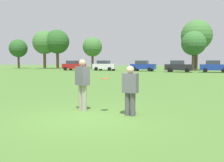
{
  "coord_description": "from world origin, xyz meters",
  "views": [
    {
      "loc": [
        3.14,
        -6.57,
        1.69
      ],
      "look_at": [
        0.21,
        1.42,
        1.0
      ],
      "focal_mm": 39.13,
      "sensor_mm": 36.0,
      "label": 1
    }
  ],
  "objects_px": {
    "player_thrower": "(82,82)",
    "parked_car_mid_right": "(179,66)",
    "player_defender": "(130,88)",
    "parked_car_near_right": "(214,66)",
    "parked_car_near_left": "(74,65)",
    "parked_car_mid_left": "(105,66)",
    "parked_car_center": "(143,66)",
    "frisbee": "(105,78)"
  },
  "relations": [
    {
      "from": "frisbee",
      "to": "parked_car_mid_right",
      "type": "distance_m",
      "value": 32.08
    },
    {
      "from": "player_thrower",
      "to": "parked_car_mid_left",
      "type": "relative_size",
      "value": 0.41
    },
    {
      "from": "parked_car_near_right",
      "to": "parked_car_mid_left",
      "type": "bearing_deg",
      "value": 176.82
    },
    {
      "from": "parked_car_mid_left",
      "to": "player_defender",
      "type": "bearing_deg",
      "value": -66.89
    },
    {
      "from": "parked_car_mid_left",
      "to": "parked_car_near_right",
      "type": "height_order",
      "value": "same"
    },
    {
      "from": "player_defender",
      "to": "frisbee",
      "type": "xyz_separation_m",
      "value": [
        -0.87,
        0.09,
        0.27
      ]
    },
    {
      "from": "player_defender",
      "to": "parked_car_near_left",
      "type": "relative_size",
      "value": 0.37
    },
    {
      "from": "player_thrower",
      "to": "parked_car_near_left",
      "type": "relative_size",
      "value": 0.41
    },
    {
      "from": "parked_car_mid_right",
      "to": "player_thrower",
      "type": "bearing_deg",
      "value": -90.79
    },
    {
      "from": "parked_car_near_left",
      "to": "parked_car_mid_right",
      "type": "xyz_separation_m",
      "value": [
        19.02,
        -0.89,
        0.0
      ]
    },
    {
      "from": "parked_car_mid_left",
      "to": "parked_car_near_right",
      "type": "distance_m",
      "value": 18.39
    },
    {
      "from": "parked_car_near_left",
      "to": "parked_car_mid_right",
      "type": "relative_size",
      "value": 1.0
    },
    {
      "from": "player_thrower",
      "to": "parked_car_center",
      "type": "distance_m",
      "value": 34.46
    },
    {
      "from": "parked_car_mid_left",
      "to": "parked_car_mid_right",
      "type": "height_order",
      "value": "same"
    },
    {
      "from": "frisbee",
      "to": "parked_car_center",
      "type": "xyz_separation_m",
      "value": [
        -6.58,
        34.1,
        -0.21
      ]
    },
    {
      "from": "player_thrower",
      "to": "player_defender",
      "type": "height_order",
      "value": "player_thrower"
    },
    {
      "from": "player_defender",
      "to": "parked_car_near_right",
      "type": "bearing_deg",
      "value": 83.32
    },
    {
      "from": "parked_car_mid_left",
      "to": "parked_car_center",
      "type": "height_order",
      "value": "same"
    },
    {
      "from": "player_defender",
      "to": "parked_car_near_right",
      "type": "relative_size",
      "value": 0.37
    },
    {
      "from": "player_thrower",
      "to": "parked_car_near_right",
      "type": "xyz_separation_m",
      "value": [
        5.61,
        32.78,
        -0.07
      ]
    },
    {
      "from": "parked_car_mid_left",
      "to": "parked_car_mid_right",
      "type": "distance_m",
      "value": 13.33
    },
    {
      "from": "player_defender",
      "to": "parked_car_near_left",
      "type": "xyz_separation_m",
      "value": [
        -20.32,
        33.06,
        0.06
      ]
    },
    {
      "from": "player_thrower",
      "to": "player_defender",
      "type": "xyz_separation_m",
      "value": [
        1.75,
        -0.2,
        -0.12
      ]
    },
    {
      "from": "player_defender",
      "to": "parked_car_center",
      "type": "height_order",
      "value": "parked_car_center"
    },
    {
      "from": "parked_car_near_left",
      "to": "parked_car_center",
      "type": "bearing_deg",
      "value": 5.0
    },
    {
      "from": "parked_car_near_left",
      "to": "parked_car_near_right",
      "type": "bearing_deg",
      "value": -0.2
    },
    {
      "from": "frisbee",
      "to": "parked_car_near_right",
      "type": "bearing_deg",
      "value": 81.82
    },
    {
      "from": "parked_car_near_right",
      "to": "player_defender",
      "type": "bearing_deg",
      "value": -96.68
    },
    {
      "from": "parked_car_near_right",
      "to": "parked_car_near_left",
      "type": "bearing_deg",
      "value": 179.8
    },
    {
      "from": "frisbee",
      "to": "player_thrower",
      "type": "bearing_deg",
      "value": 172.99
    },
    {
      "from": "parked_car_center",
      "to": "parked_car_mid_left",
      "type": "bearing_deg",
      "value": -178.47
    },
    {
      "from": "player_thrower",
      "to": "parked_car_near_right",
      "type": "height_order",
      "value": "parked_car_near_right"
    },
    {
      "from": "player_thrower",
      "to": "parked_car_near_right",
      "type": "distance_m",
      "value": 33.25
    },
    {
      "from": "player_thrower",
      "to": "parked_car_near_left",
      "type": "distance_m",
      "value": 37.75
    },
    {
      "from": "parked_car_near_left",
      "to": "parked_car_mid_right",
      "type": "bearing_deg",
      "value": -2.68
    },
    {
      "from": "parked_car_near_left",
      "to": "parked_car_center",
      "type": "distance_m",
      "value": 12.93
    },
    {
      "from": "frisbee",
      "to": "parked_car_near_left",
      "type": "relative_size",
      "value": 0.06
    },
    {
      "from": "player_thrower",
      "to": "parked_car_mid_right",
      "type": "distance_m",
      "value": 31.97
    },
    {
      "from": "player_defender",
      "to": "parked_car_mid_left",
      "type": "relative_size",
      "value": 0.37
    },
    {
      "from": "player_thrower",
      "to": "parked_car_mid_left",
      "type": "bearing_deg",
      "value": 110.68
    },
    {
      "from": "parked_car_mid_right",
      "to": "parked_car_near_right",
      "type": "xyz_separation_m",
      "value": [
        5.16,
        0.81,
        0.0
      ]
    },
    {
      "from": "parked_car_near_left",
      "to": "parked_car_mid_right",
      "type": "height_order",
      "value": "same"
    }
  ]
}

